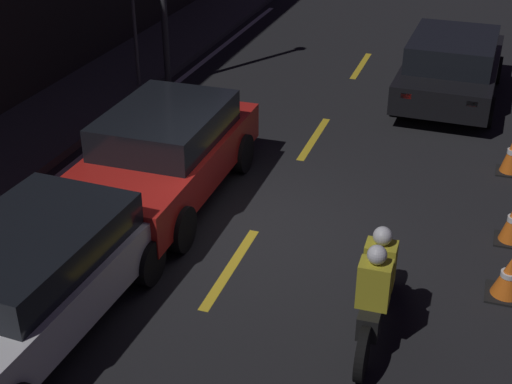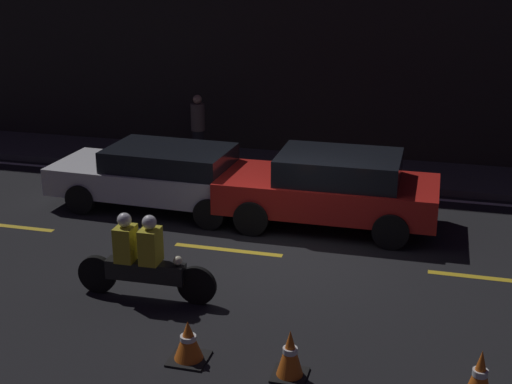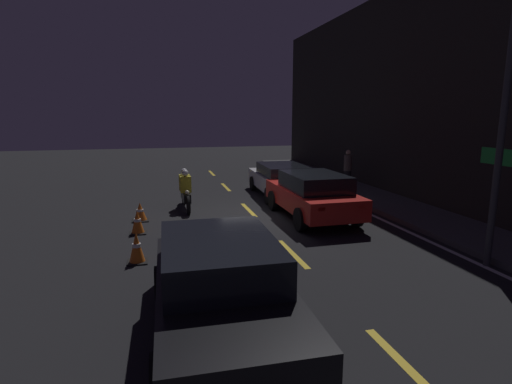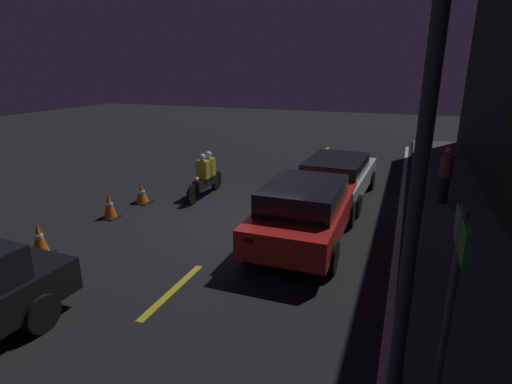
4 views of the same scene
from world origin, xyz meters
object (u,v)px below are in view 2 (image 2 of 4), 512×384
object	(u,v)px
motorcycle	(141,259)
pedestrian	(198,127)
traffic_cone_mid	(290,354)
sedan_white	(163,175)
taxi_red	(331,187)
traffic_cone_near	(188,341)
traffic_cone_far	(480,377)

from	to	relation	value
motorcycle	pedestrian	bearing A→B (deg)	100.93
traffic_cone_mid	pedestrian	world-z (taller)	pedestrian
sedan_white	taxi_red	world-z (taller)	taxi_red
motorcycle	sedan_white	bearing A→B (deg)	106.05
traffic_cone_near	traffic_cone_far	distance (m)	3.65
sedan_white	traffic_cone_mid	distance (m)	6.62
motorcycle	pedestrian	xyz separation A→B (m)	(-1.48, 6.87, 0.33)
traffic_cone_mid	traffic_cone_far	bearing A→B (deg)	1.58
motorcycle	traffic_cone_near	size ratio (longest dim) A/B	3.94
sedan_white	traffic_cone_mid	xyz separation A→B (m)	(3.85, -5.37, -0.38)
traffic_cone_near	traffic_cone_mid	xyz separation A→B (m)	(1.37, -0.03, 0.04)
traffic_cone_mid	sedan_white	bearing A→B (deg)	125.65
taxi_red	traffic_cone_mid	size ratio (longest dim) A/B	6.37
sedan_white	motorcycle	xyz separation A→B (m)	(1.20, -3.86, -0.06)
sedan_white	traffic_cone_mid	bearing A→B (deg)	127.86
traffic_cone_near	traffic_cone_mid	bearing A→B (deg)	-1.21
sedan_white	pedestrian	distance (m)	3.04
traffic_cone_near	taxi_red	bearing A→B (deg)	79.06
sedan_white	pedestrian	xyz separation A→B (m)	(-0.28, 3.01, 0.27)
taxi_red	pedestrian	bearing A→B (deg)	-39.93
traffic_cone_mid	traffic_cone_far	size ratio (longest dim) A/B	0.94
sedan_white	traffic_cone_far	world-z (taller)	sedan_white
traffic_cone_far	motorcycle	bearing A→B (deg)	163.63
traffic_cone_near	pedestrian	distance (m)	8.83
sedan_white	traffic_cone_near	size ratio (longest dim) A/B	7.99
sedan_white	traffic_cone_near	bearing A→B (deg)	117.17
sedan_white	taxi_red	bearing A→B (deg)	-179.64
traffic_cone_mid	taxi_red	bearing A→B (deg)	93.86
motorcycle	traffic_cone_mid	bearing A→B (deg)	-30.91
taxi_red	motorcycle	xyz separation A→B (m)	(-2.30, -3.75, -0.13)
traffic_cone_mid	traffic_cone_far	world-z (taller)	traffic_cone_far
taxi_red	pedestrian	world-z (taller)	pedestrian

